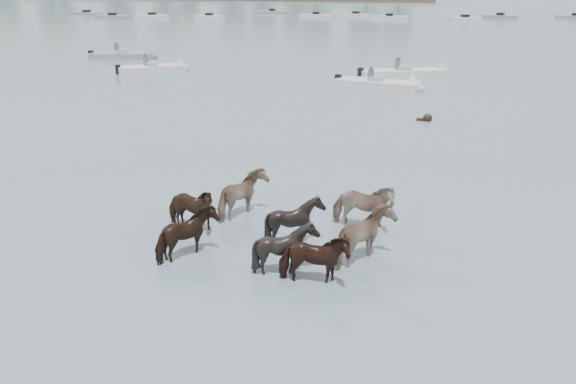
# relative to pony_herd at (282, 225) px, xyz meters

# --- Properties ---
(ground) EXTENTS (400.00, 400.00, 0.00)m
(ground) POSITION_rel_pony_herd_xyz_m (-2.72, -2.47, -0.57)
(ground) COLOR slate
(ground) RESTS_ON ground
(pony_herd) EXTENTS (6.30, 4.46, 1.46)m
(pony_herd) POSITION_rel_pony_herd_xyz_m (0.00, 0.00, 0.00)
(pony_herd) COLOR black
(pony_herd) RESTS_ON ground
(swimming_pony) EXTENTS (0.72, 0.44, 0.44)m
(swimming_pony) POSITION_rel_pony_herd_xyz_m (3.72, 14.19, -0.47)
(swimming_pony) COLOR black
(swimming_pony) RESTS_ON ground
(motorboat_a) EXTENTS (5.06, 4.03, 1.92)m
(motorboat_a) POSITION_rel_pony_herd_xyz_m (-14.14, 24.83, -0.34)
(motorboat_a) COLOR silver
(motorboat_a) RESTS_ON ground
(motorboat_b) EXTENTS (5.65, 2.73, 1.92)m
(motorboat_b) POSITION_rel_pony_herd_xyz_m (1.67, 21.68, -0.34)
(motorboat_b) COLOR silver
(motorboat_b) RESTS_ON ground
(motorboat_c) EXTENTS (6.47, 3.70, 1.92)m
(motorboat_c) POSITION_rel_pony_herd_xyz_m (3.10, 26.64, -0.34)
(motorboat_c) COLOR silver
(motorboat_c) RESTS_ON ground
(motorboat_f) EXTENTS (5.68, 2.73, 1.92)m
(motorboat_f) POSITION_rel_pony_herd_xyz_m (-19.36, 30.53, -0.34)
(motorboat_f) COLOR gray
(motorboat_f) RESTS_ON ground
(distant_flotilla) EXTENTS (104.89, 26.23, 0.93)m
(distant_flotilla) POSITION_rel_pony_herd_xyz_m (-3.06, 77.35, -0.31)
(distant_flotilla) COLOR gray
(distant_flotilla) RESTS_ON ground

